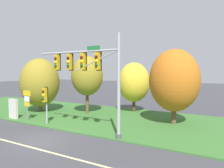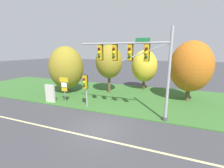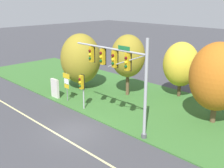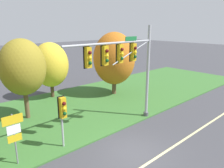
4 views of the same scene
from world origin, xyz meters
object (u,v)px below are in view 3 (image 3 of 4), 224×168
at_px(tree_nearest_road, 81,59).
at_px(route_sign_post, 67,83).
at_px(tree_left_of_mast, 128,56).
at_px(tree_behind_signpost, 181,64).
at_px(info_kiosk, 55,88).
at_px(pedestrian_signal_near_kerb, 82,84).
at_px(traffic_signal_mast, 120,68).
at_px(tree_mid_verge, 217,77).

bearing_deg(tree_nearest_road, route_sign_post, -56.73).
distance_m(tree_nearest_road, tree_left_of_mast, 5.59).
distance_m(tree_nearest_road, tree_behind_signpost, 10.61).
bearing_deg(info_kiosk, pedestrian_signal_near_kerb, -0.43).
xyz_separation_m(traffic_signal_mast, tree_behind_signpost, (-0.80, 9.55, -1.40)).
distance_m(tree_mid_verge, info_kiosk, 15.32).
distance_m(traffic_signal_mast, info_kiosk, 10.02).
xyz_separation_m(traffic_signal_mast, tree_left_of_mast, (-4.77, 6.10, -0.67)).
height_order(route_sign_post, tree_mid_verge, tree_mid_verge).
bearing_deg(info_kiosk, tree_nearest_road, 99.90).
bearing_deg(info_kiosk, tree_behind_signpost, 47.49).
bearing_deg(route_sign_post, tree_nearest_road, 123.27).
bearing_deg(pedestrian_signal_near_kerb, tree_mid_verge, 31.62).
xyz_separation_m(tree_nearest_road, tree_mid_verge, (14.57, 1.91, 0.49)).
xyz_separation_m(traffic_signal_mast, route_sign_post, (-7.56, 0.53, -2.85)).
relative_size(route_sign_post, info_kiosk, 1.48).
bearing_deg(pedestrian_signal_near_kerb, tree_left_of_mast, 88.96).
bearing_deg(pedestrian_signal_near_kerb, route_sign_post, 174.33).
distance_m(pedestrian_signal_near_kerb, tree_nearest_road, 6.50).
relative_size(tree_mid_verge, info_kiosk, 3.41).
distance_m(pedestrian_signal_near_kerb, route_sign_post, 2.74).
bearing_deg(tree_nearest_road, tree_left_of_mast, 20.14).
distance_m(route_sign_post, info_kiosk, 1.97).
distance_m(tree_behind_signpost, tree_mid_verge, 6.43).
xyz_separation_m(pedestrian_signal_near_kerb, tree_mid_verge, (9.48, 5.84, 1.43)).
distance_m(tree_behind_signpost, info_kiosk, 12.78).
distance_m(traffic_signal_mast, route_sign_post, 8.10).
relative_size(tree_behind_signpost, tree_mid_verge, 0.85).
xyz_separation_m(pedestrian_signal_near_kerb, info_kiosk, (-4.41, 0.03, -1.40)).
height_order(tree_nearest_road, tree_mid_verge, tree_mid_verge).
xyz_separation_m(route_sign_post, info_kiosk, (-1.72, -0.23, -0.92)).
relative_size(traffic_signal_mast, tree_left_of_mast, 1.21).
distance_m(pedestrian_signal_near_kerb, tree_left_of_mast, 6.08).
bearing_deg(tree_mid_verge, tree_nearest_road, -172.55).
xyz_separation_m(tree_nearest_road, info_kiosk, (0.68, -3.90, -2.34)).
height_order(tree_left_of_mast, tree_mid_verge, tree_mid_verge).
bearing_deg(pedestrian_signal_near_kerb, tree_behind_signpost, 66.32).
bearing_deg(route_sign_post, pedestrian_signal_near_kerb, -5.67).
bearing_deg(pedestrian_signal_near_kerb, info_kiosk, 179.57).
distance_m(route_sign_post, tree_left_of_mast, 6.60).
bearing_deg(traffic_signal_mast, tree_mid_verge, 52.95).
height_order(tree_nearest_road, tree_left_of_mast, tree_left_of_mast).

